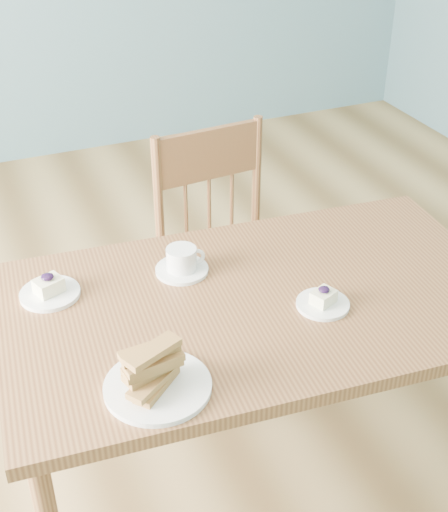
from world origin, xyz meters
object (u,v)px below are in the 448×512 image
Objects in this scene: dining_chair at (227,261)px; cheesecake_plate_near at (323,301)px; dining_table at (257,319)px; biscotti_plate at (157,374)px; cheesecake_plate_far at (49,290)px; coffee_cup at (182,262)px.

cheesecake_plate_near is at bearing -95.04° from dining_chair.
dining_table is 1.53× the size of dining_chair.
dining_table is 5.80× the size of biscotti_plate.
dining_table is at bearing 32.61° from biscotti_plate.
biscotti_plate is (-0.35, -0.22, 0.11)m from dining_table.
cheesecake_plate_far is (-0.64, 0.32, 0.00)m from cheesecake_plate_near.
dining_chair is 0.77m from cheesecake_plate_far.
coffee_cup reaches higher than cheesecake_plate_far.
cheesecake_plate_near is at bearing -26.53° from cheesecake_plate_far.
coffee_cup is at bearing 133.79° from cheesecake_plate_near.
dining_table is 0.19m from cheesecake_plate_near.
cheesecake_plate_far is 1.08× the size of coffee_cup.
dining_table is 9.52× the size of coffee_cup.
dining_chair is 0.70m from cheesecake_plate_near.
cheesecake_plate_far is (-0.65, -0.33, 0.27)m from dining_chair.
dining_table is at bearing 144.91° from cheesecake_plate_near.
cheesecake_plate_far is at bearing -157.71° from dining_chair.
dining_table is 10.14× the size of cheesecake_plate_near.
dining_table is 0.43m from biscotti_plate.
dining_chair is at bearing 89.42° from cheesecake_plate_near.
cheesecake_plate_near is at bearing 14.54° from biscotti_plate.
biscotti_plate is (-0.21, -0.42, 0.01)m from coffee_cup.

